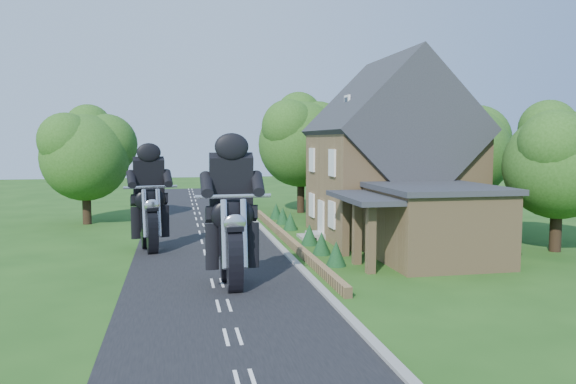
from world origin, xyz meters
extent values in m
plane|color=#1F4814|center=(0.00, 0.00, 0.00)|extent=(120.00, 120.00, 0.00)
cube|color=black|center=(0.00, 0.00, 0.01)|extent=(7.00, 80.00, 0.02)
cube|color=gray|center=(3.65, 0.00, 0.06)|extent=(0.30, 80.00, 0.12)
cube|color=#9B7A4F|center=(4.30, 5.00, 0.20)|extent=(0.30, 22.00, 0.40)
cube|color=#9B7A4F|center=(10.50, 6.00, 3.00)|extent=(8.00, 8.00, 6.00)
cube|color=#27292E|center=(10.50, 6.00, 6.00)|extent=(8.48, 8.64, 8.48)
cube|color=#9B7A4F|center=(12.50, 6.00, 9.20)|extent=(0.60, 0.90, 1.60)
cube|color=white|center=(7.90, 6.00, 7.50)|extent=(0.12, 0.80, 0.90)
cube|color=black|center=(7.84, 6.00, 7.50)|extent=(0.04, 0.55, 0.65)
cube|color=white|center=(6.44, 6.00, 1.05)|extent=(0.10, 1.10, 2.10)
cube|color=gray|center=(6.10, 6.00, 0.15)|extent=(0.80, 1.60, 0.30)
cube|color=gray|center=(5.60, 6.00, 0.07)|extent=(0.80, 1.60, 0.15)
cube|color=white|center=(6.44, 3.80, 1.60)|extent=(0.10, 1.10, 1.40)
cube|color=black|center=(6.42, 3.80, 1.60)|extent=(0.04, 0.92, 1.22)
cube|color=white|center=(6.44, 8.20, 1.60)|extent=(0.10, 1.10, 1.40)
cube|color=black|center=(6.42, 8.20, 1.60)|extent=(0.04, 0.92, 1.22)
cube|color=white|center=(6.44, 3.80, 4.30)|extent=(0.10, 1.10, 1.40)
cube|color=black|center=(6.42, 3.80, 4.30)|extent=(0.04, 0.92, 1.22)
cube|color=white|center=(6.44, 8.20, 4.30)|extent=(0.10, 1.10, 1.40)
cube|color=black|center=(6.42, 8.20, 4.30)|extent=(0.04, 0.92, 1.22)
cube|color=#9B7A4F|center=(10.00, -0.80, 1.60)|extent=(5.00, 5.60, 3.20)
cube|color=#27292E|center=(10.00, -0.80, 3.32)|extent=(5.30, 5.94, 0.24)
cube|color=#27292E|center=(6.90, -0.80, 2.95)|extent=(2.60, 5.32, 0.22)
cube|color=#9B7A4F|center=(6.30, -2.60, 1.40)|extent=(0.35, 0.35, 2.80)
cube|color=#9B7A4F|center=(6.30, -0.80, 1.40)|extent=(0.35, 0.35, 2.80)
cube|color=#9B7A4F|center=(6.30, 1.00, 1.40)|extent=(0.35, 0.35, 2.80)
cylinder|color=black|center=(17.00, 0.00, 1.40)|extent=(0.56, 0.56, 2.80)
sphere|color=#224A15|center=(17.00, 0.00, 4.23)|extent=(5.20, 5.20, 5.20)
sphere|color=#224A15|center=(16.09, -0.78, 5.27)|extent=(3.22, 3.22, 3.22)
sphere|color=#224A15|center=(17.10, 1.04, 6.05)|extent=(2.86, 2.86, 2.86)
cylinder|color=black|center=(16.50, 8.50, 1.50)|extent=(0.56, 0.56, 3.00)
sphere|color=#224A15|center=(16.50, 8.50, 4.65)|extent=(6.00, 6.00, 6.00)
sphere|color=#224A15|center=(17.85, 9.10, 5.55)|extent=(4.32, 4.32, 4.32)
sphere|color=#224A15|center=(15.45, 7.60, 5.85)|extent=(3.72, 3.72, 3.72)
sphere|color=#224A15|center=(16.60, 9.70, 6.75)|extent=(3.30, 3.30, 3.30)
cylinder|color=black|center=(14.00, 16.00, 1.80)|extent=(0.56, 0.56, 3.60)
sphere|color=#224A15|center=(14.00, 16.00, 5.58)|extent=(7.20, 7.20, 7.20)
sphere|color=#224A15|center=(15.62, 16.72, 6.66)|extent=(5.18, 5.18, 5.18)
sphere|color=#224A15|center=(12.74, 14.92, 7.02)|extent=(4.46, 4.46, 4.46)
sphere|color=#224A15|center=(14.10, 17.44, 8.10)|extent=(3.96, 3.96, 3.96)
cylinder|color=black|center=(8.00, 17.00, 1.70)|extent=(0.56, 0.56, 3.40)
sphere|color=#224A15|center=(8.00, 17.00, 5.16)|extent=(6.40, 6.40, 6.40)
sphere|color=#224A15|center=(9.44, 17.64, 6.12)|extent=(4.61, 4.61, 4.61)
sphere|color=#224A15|center=(6.88, 16.04, 6.44)|extent=(3.97, 3.97, 3.97)
sphere|color=#224A15|center=(8.10, 18.28, 7.40)|extent=(3.52, 3.52, 3.52)
cylinder|color=black|center=(-7.00, 14.00, 1.40)|extent=(0.56, 0.56, 2.80)
sphere|color=#224A15|center=(-7.00, 14.00, 4.34)|extent=(5.60, 5.60, 5.60)
sphere|color=#224A15|center=(-5.74, 14.56, 5.18)|extent=(4.03, 4.03, 4.03)
sphere|color=#224A15|center=(-7.98, 13.16, 5.46)|extent=(3.47, 3.47, 3.47)
sphere|color=#224A15|center=(-6.90, 15.12, 6.30)|extent=(3.08, 3.08, 3.08)
cone|color=#103519|center=(5.30, -1.00, 0.55)|extent=(0.90, 0.90, 1.10)
cone|color=#103519|center=(5.30, 1.50, 0.55)|extent=(0.90, 0.90, 1.10)
cone|color=#103519|center=(5.30, 4.00, 0.55)|extent=(0.90, 0.90, 1.10)
cone|color=#103519|center=(5.30, 9.00, 0.55)|extent=(0.90, 0.90, 1.10)
cone|color=#103519|center=(5.30, 11.50, 0.55)|extent=(0.90, 0.90, 1.10)
cone|color=#103519|center=(5.30, 14.00, 0.55)|extent=(0.90, 0.90, 1.10)
camera|label=1|loc=(-1.44, -24.16, 5.46)|focal=35.00mm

